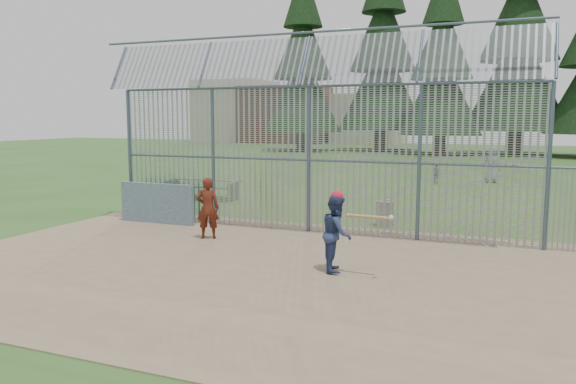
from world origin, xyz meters
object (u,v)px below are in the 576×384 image
at_px(bleacher, 202,188).
at_px(trash_can, 385,213).
at_px(batter, 337,233).
at_px(onlooker, 208,208).
at_px(dugout_wall, 157,203).

bearing_deg(bleacher, trash_can, -19.78).
xyz_separation_m(trash_can, bleacher, (-7.89, 2.84, 0.03)).
xyz_separation_m(batter, trash_can, (-0.16, 5.26, -0.43)).
xyz_separation_m(batter, bleacher, (-8.05, 8.10, -0.40)).
bearing_deg(trash_can, batter, -88.26).
height_order(onlooker, trash_can, onlooker).
xyz_separation_m(dugout_wall, trash_can, (6.39, 2.23, -0.24)).
height_order(dugout_wall, bleacher, dugout_wall).
bearing_deg(bleacher, onlooker, -57.83).
height_order(trash_can, bleacher, trash_can).
bearing_deg(bleacher, batter, -45.17).
height_order(batter, onlooker, onlooker).
bearing_deg(onlooker, batter, 133.11).
bearing_deg(trash_can, bleacher, 160.22).
bearing_deg(trash_can, dugout_wall, -160.80).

